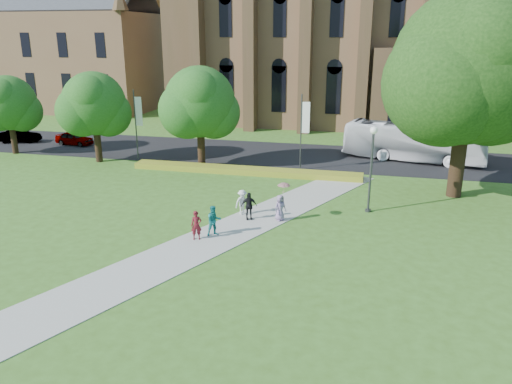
% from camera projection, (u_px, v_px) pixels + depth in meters
% --- Properties ---
extents(ground, '(160.00, 160.00, 0.00)m').
position_uv_depth(ground, '(219.00, 241.00, 26.08)').
color(ground, '#3B611D').
rests_on(ground, ground).
extents(road, '(160.00, 10.00, 0.02)m').
position_uv_depth(road, '(286.00, 155.00, 44.62)').
color(road, black).
rests_on(road, ground).
extents(footpath, '(15.58, 28.54, 0.04)m').
position_uv_depth(footpath, '(224.00, 234.00, 27.01)').
color(footpath, '#B2B2A8').
rests_on(footpath, ground).
extents(flower_hedge, '(18.00, 1.40, 0.45)m').
position_uv_depth(flower_hedge, '(245.00, 171.00, 38.69)').
color(flower_hedge, gold).
rests_on(flower_hedge, ground).
extents(cathedral, '(52.60, 18.25, 28.00)m').
position_uv_depth(cathedral, '(405.00, 9.00, 56.77)').
color(cathedral, brown).
rests_on(cathedral, ground).
extents(building_west, '(22.00, 14.00, 18.30)m').
position_uv_depth(building_west, '(75.00, 42.00, 69.72)').
color(building_west, brown).
rests_on(building_west, ground).
extents(streetlamp, '(0.44, 0.44, 5.24)m').
position_uv_depth(streetlamp, '(372.00, 159.00, 29.46)').
color(streetlamp, '#38383D').
rests_on(streetlamp, ground).
extents(large_tree, '(9.60, 9.60, 13.20)m').
position_uv_depth(large_tree, '(469.00, 68.00, 30.88)').
color(large_tree, '#332114').
rests_on(large_tree, ground).
extents(street_tree_0, '(5.20, 5.20, 7.50)m').
position_uv_depth(street_tree_0, '(94.00, 104.00, 40.89)').
color(street_tree_0, '#332114').
rests_on(street_tree_0, ground).
extents(street_tree_1, '(5.60, 5.60, 8.05)m').
position_uv_depth(street_tree_1, '(200.00, 102.00, 39.26)').
color(street_tree_1, '#332114').
rests_on(street_tree_1, ground).
extents(street_tree_2, '(4.80, 4.80, 6.95)m').
position_uv_depth(street_tree_2, '(8.00, 103.00, 43.91)').
color(street_tree_2, '#332114').
rests_on(street_tree_2, ground).
extents(banner_pole_0, '(0.70, 0.10, 6.00)m').
position_uv_depth(banner_pole_0, '(303.00, 128.00, 38.68)').
color(banner_pole_0, '#38383D').
rests_on(banner_pole_0, ground).
extents(banner_pole_1, '(0.70, 0.10, 6.00)m').
position_uv_depth(banner_pole_1, '(137.00, 121.00, 41.77)').
color(banner_pole_1, '#38383D').
rests_on(banner_pole_1, ground).
extents(tour_coach, '(12.00, 5.10, 3.26)m').
position_uv_depth(tour_coach, '(414.00, 142.00, 42.13)').
color(tour_coach, white).
rests_on(tour_coach, road).
extents(car_0, '(3.96, 2.02, 1.29)m').
position_uv_depth(car_0, '(74.00, 138.00, 48.42)').
color(car_0, gray).
rests_on(car_0, road).
extents(car_1, '(4.18, 2.46, 1.30)m').
position_uv_depth(car_1, '(19.00, 136.00, 49.52)').
color(car_1, gray).
rests_on(car_1, road).
extents(pedestrian_0, '(0.66, 0.54, 1.55)m').
position_uv_depth(pedestrian_0, '(196.00, 225.00, 26.05)').
color(pedestrian_0, '#5B141C').
rests_on(pedestrian_0, footpath).
extents(pedestrian_1, '(1.01, 0.96, 1.65)m').
position_uv_depth(pedestrian_1, '(214.00, 221.00, 26.55)').
color(pedestrian_1, '#187A79').
rests_on(pedestrian_1, footpath).
extents(pedestrian_2, '(1.06, 1.12, 1.52)m').
position_uv_depth(pedestrian_2, '(242.00, 202.00, 29.66)').
color(pedestrian_2, silver).
rests_on(pedestrian_2, footpath).
extents(pedestrian_3, '(1.03, 0.78, 1.63)m').
position_uv_depth(pedestrian_3, '(249.00, 206.00, 28.85)').
color(pedestrian_3, black).
rests_on(pedestrian_3, footpath).
extents(pedestrian_4, '(0.87, 0.87, 1.53)m').
position_uv_depth(pedestrian_4, '(280.00, 208.00, 28.72)').
color(pedestrian_4, gray).
rests_on(pedestrian_4, footpath).
extents(parasol, '(0.92, 0.92, 0.63)m').
position_uv_depth(parasol, '(284.00, 190.00, 28.44)').
color(parasol, '#E8A6A4').
rests_on(parasol, pedestrian_4).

